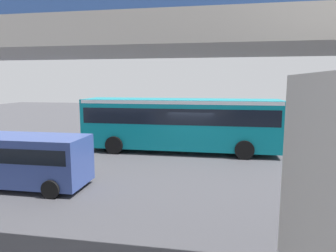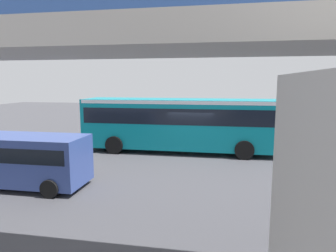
% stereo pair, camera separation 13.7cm
% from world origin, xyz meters
% --- Properties ---
extents(ground, '(80.00, 80.00, 0.00)m').
position_xyz_m(ground, '(0.00, 0.00, 0.00)').
color(ground, '#424247').
extents(city_bus, '(11.54, 2.85, 3.15)m').
position_xyz_m(city_bus, '(0.75, -0.39, 1.88)').
color(city_bus, '#0C8493').
rests_on(city_bus, ground).
extents(parked_van, '(4.80, 2.17, 2.05)m').
position_xyz_m(parked_van, '(5.91, 6.76, 1.18)').
color(parked_van, '#33478C').
rests_on(parked_van, ground).
extents(bicycle_orange, '(1.77, 0.44, 0.96)m').
position_xyz_m(bicycle_orange, '(9.58, 2.02, 0.37)').
color(bicycle_orange, black).
rests_on(bicycle_orange, ground).
extents(pedestrian, '(0.38, 0.38, 1.79)m').
position_xyz_m(pedestrian, '(5.18, -3.02, 0.89)').
color(pedestrian, '#2D2D38').
rests_on(pedestrian, ground).
extents(traffic_sign, '(0.08, 0.60, 2.80)m').
position_xyz_m(traffic_sign, '(-1.45, -4.12, 1.89)').
color(traffic_sign, slate).
rests_on(traffic_sign, ground).
extents(lane_dash_leftmost, '(2.00, 0.20, 0.01)m').
position_xyz_m(lane_dash_leftmost, '(-8.00, -2.44, 0.00)').
color(lane_dash_leftmost, silver).
rests_on(lane_dash_leftmost, ground).
extents(lane_dash_left, '(2.00, 0.20, 0.01)m').
position_xyz_m(lane_dash_left, '(-4.00, -2.44, 0.00)').
color(lane_dash_left, silver).
rests_on(lane_dash_left, ground).
extents(lane_dash_centre, '(2.00, 0.20, 0.01)m').
position_xyz_m(lane_dash_centre, '(0.00, -2.44, 0.00)').
color(lane_dash_centre, silver).
rests_on(lane_dash_centre, ground).
extents(lane_dash_right, '(2.00, 0.20, 0.01)m').
position_xyz_m(lane_dash_right, '(4.00, -2.44, 0.00)').
color(lane_dash_right, silver).
rests_on(lane_dash_right, ground).
extents(lane_dash_rightmost, '(2.00, 0.20, 0.01)m').
position_xyz_m(lane_dash_rightmost, '(8.00, -2.44, 0.00)').
color(lane_dash_rightmost, silver).
rests_on(lane_dash_rightmost, ground).
extents(pedestrian_overpass, '(30.24, 2.60, 6.28)m').
position_xyz_m(pedestrian_overpass, '(0.00, 11.49, 4.63)').
color(pedestrian_overpass, '#B2ADA5').
rests_on(pedestrian_overpass, ground).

